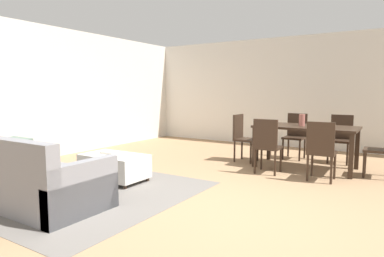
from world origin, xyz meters
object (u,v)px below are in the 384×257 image
object	(u,v)px
dining_chair_near_right	(321,148)
vase_centerpiece	(302,120)
dining_table	(306,131)
dining_chair_far_right	(341,136)
dining_chair_far_left	(296,133)
dining_chair_head_east	(384,145)
couch	(28,181)
ottoman_table	(114,166)
book_on_ottoman	(111,152)
dining_chair_head_west	(242,135)
dining_chair_near_left	(267,143)

from	to	relation	value
dining_chair_near_right	vase_centerpiece	distance (m)	1.00
dining_table	dining_chair_far_right	world-z (taller)	dining_chair_far_right
dining_chair_far_left	dining_chair_head_east	world-z (taller)	same
dining_chair_head_east	vase_centerpiece	distance (m)	1.33
couch	dining_chair_far_right	xyz separation A→B (m)	(2.83, 4.64, 0.23)
dining_chair_near_right	ottoman_table	bearing A→B (deg)	-148.65
dining_chair_head_east	dining_chair_near_right	bearing A→B (deg)	-135.57
dining_chair_far_left	dining_chair_far_right	bearing A→B (deg)	2.64
dining_chair_far_left	book_on_ottoman	xyz separation A→B (m)	(-1.98, -3.23, -0.10)
dining_chair_head_west	vase_centerpiece	bearing A→B (deg)	0.78
dining_chair_far_left	vase_centerpiece	xyz separation A→B (m)	(0.32, -0.83, 0.34)
dining_chair_near_right	book_on_ottoman	distance (m)	3.23
dining_table	dining_chair_far_right	distance (m)	0.98
book_on_ottoman	dining_chair_far_right	bearing A→B (deg)	49.09
couch	ottoman_table	distance (m)	1.34
dining_chair_far_right	dining_chair_head_east	distance (m)	1.17
dining_table	dining_chair_head_west	world-z (taller)	dining_chair_head_west
dining_chair_head_west	book_on_ottoman	world-z (taller)	dining_chair_head_west
couch	book_on_ottoman	world-z (taller)	couch
dining_chair_near_left	dining_chair_far_right	world-z (taller)	same
vase_centerpiece	book_on_ottoman	distance (m)	3.35
couch	dining_chair_head_west	distance (m)	3.94
dining_chair_near_right	dining_chair_head_west	xyz separation A→B (m)	(-1.63, 0.78, 0.00)
dining_chair_near_right	dining_chair_head_east	xyz separation A→B (m)	(0.79, 0.77, 0.00)
dining_chair_head_west	book_on_ottoman	size ratio (longest dim) A/B	3.54
dining_table	dining_chair_head_west	distance (m)	1.21
dining_chair_far_left	dining_chair_head_west	xyz separation A→B (m)	(-0.81, -0.84, 0.00)
dining_table	dining_chair_far_right	bearing A→B (deg)	61.85
vase_centerpiece	ottoman_table	bearing A→B (deg)	-132.02
dining_table	dining_chair_near_left	distance (m)	0.90
dining_chair_far_right	dining_chair_head_west	size ratio (longest dim) A/B	1.00
ottoman_table	dining_chair_near_left	xyz separation A→B (m)	(1.83, 1.67, 0.29)
dining_table	dining_chair_head_west	xyz separation A→B (m)	(-1.20, -0.03, -0.15)
dining_chair_near_left	dining_chair_head_east	xyz separation A→B (m)	(1.66, 0.74, 0.00)
couch	dining_table	xyz separation A→B (m)	(2.38, 3.79, 0.38)
dining_chair_far_right	book_on_ottoman	world-z (taller)	dining_chair_far_right
dining_chair_near_left	dining_chair_near_right	size ratio (longest dim) A/B	1.00
ottoman_table	dining_chair_head_west	size ratio (longest dim) A/B	1.09
ottoman_table	dining_chair_head_west	distance (m)	2.66
dining_chair_near_left	book_on_ottoman	xyz separation A→B (m)	(-1.94, -1.64, -0.10)
vase_centerpiece	book_on_ottoman	size ratio (longest dim) A/B	0.79
dining_chair_far_right	dining_chair_near_left	bearing A→B (deg)	-118.72
ottoman_table	dining_chair_head_east	xyz separation A→B (m)	(3.48, 2.41, 0.29)
dining_table	dining_chair_near_right	distance (m)	0.93
dining_chair_head_east	book_on_ottoman	distance (m)	4.31
dining_table	dining_chair_head_east	distance (m)	1.23
dining_chair_near_right	dining_table	bearing A→B (deg)	117.84
dining_chair_near_right	book_on_ottoman	size ratio (longest dim) A/B	3.54
book_on_ottoman	vase_centerpiece	bearing A→B (deg)	46.15
ottoman_table	dining_chair_head_east	world-z (taller)	dining_chair_head_east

